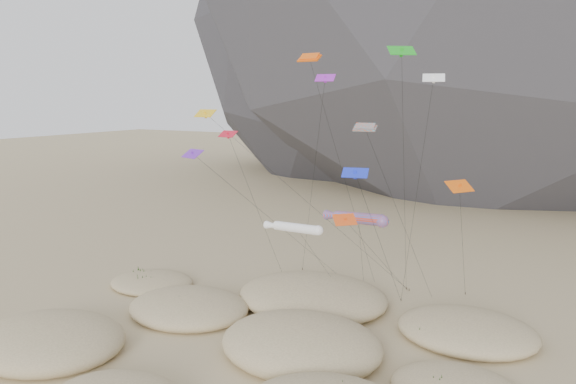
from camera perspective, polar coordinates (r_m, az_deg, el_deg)
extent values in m
plane|color=#CCB789|center=(49.52, -4.94, -16.94)|extent=(500.00, 500.00, 0.00)
ellipsoid|color=#2B2B30|center=(172.56, 8.09, 16.88)|extent=(136.20, 127.83, 116.00)
ellipsoid|color=#CCB789|center=(55.57, -23.08, -13.74)|extent=(14.10, 11.99, 3.55)
ellipsoid|color=#CCB789|center=(60.03, -10.05, -11.47)|extent=(12.96, 11.02, 2.85)
ellipsoid|color=#CCB789|center=(50.59, 1.36, -15.17)|extent=(14.55, 12.37, 3.98)
ellipsoid|color=#CCB789|center=(61.75, 2.49, -10.57)|extent=(16.60, 14.11, 3.50)
ellipsoid|color=#CCB789|center=(56.30, 17.72, -13.26)|extent=(12.91, 10.97, 2.86)
ellipsoid|color=#CCB789|center=(69.32, -13.66, -8.90)|extent=(10.24, 8.70, 1.71)
ellipsoid|color=black|center=(55.69, -24.04, -13.64)|extent=(2.70, 2.31, 0.81)
ellipsoid|color=black|center=(55.18, -21.65, -13.81)|extent=(2.44, 2.09, 0.73)
ellipsoid|color=black|center=(59.60, -10.96, -11.50)|extent=(2.81, 2.40, 0.84)
ellipsoid|color=black|center=(59.81, -8.33, -11.44)|extent=(1.96, 1.68, 0.59)
ellipsoid|color=black|center=(50.97, 1.16, -14.72)|extent=(3.23, 2.77, 0.97)
ellipsoid|color=black|center=(49.99, 4.96, -15.39)|extent=(2.54, 2.18, 0.76)
ellipsoid|color=black|center=(48.65, -2.05, -16.24)|extent=(2.40, 2.05, 0.72)
ellipsoid|color=black|center=(62.95, 1.36, -9.95)|extent=(2.85, 2.44, 0.86)
ellipsoid|color=black|center=(60.94, 4.17, -10.76)|extent=(2.51, 2.14, 0.75)
ellipsoid|color=black|center=(56.81, 15.91, -12.90)|extent=(2.68, 2.29, 0.80)
ellipsoid|color=black|center=(54.03, 14.19, -14.14)|extent=(1.95, 1.67, 0.58)
ellipsoid|color=black|center=(71.60, -14.69, -8.24)|extent=(2.38, 2.04, 0.71)
ellipsoid|color=black|center=(68.90, -14.73, -9.05)|extent=(1.95, 1.67, 0.59)
cylinder|color=#3F2D1E|center=(68.18, 2.02, -9.15)|extent=(0.08, 0.08, 0.30)
cylinder|color=#3F2D1E|center=(69.14, 5.86, -8.92)|extent=(0.08, 0.08, 0.30)
cylinder|color=#3F2D1E|center=(67.52, 11.92, -9.55)|extent=(0.08, 0.08, 0.30)
cylinder|color=#3F2D1E|center=(67.06, 12.21, -9.69)|extent=(0.08, 0.08, 0.30)
cylinder|color=#3F2D1E|center=(63.81, 11.41, -10.69)|extent=(0.08, 0.08, 0.30)
cylinder|color=#3F2D1E|center=(73.19, 1.48, -7.81)|extent=(0.08, 0.08, 0.30)
cylinder|color=#3F2D1E|center=(67.58, 17.56, -9.79)|extent=(0.08, 0.08, 0.30)
cylinder|color=#3F2D1E|center=(69.36, -0.33, -8.81)|extent=(0.08, 0.08, 0.30)
cylinder|color=red|center=(54.60, 7.18, -2.66)|extent=(6.23, 3.55, 1.78)
sphere|color=red|center=(52.44, 9.57, -2.95)|extent=(1.20, 1.20, 1.20)
cone|color=red|center=(57.08, 4.76, -2.39)|extent=(2.77, 1.97, 1.28)
cylinder|color=black|center=(61.36, 7.47, -6.36)|extent=(3.45, 10.79, 10.57)
cylinder|color=white|center=(49.13, 0.86, -3.67)|extent=(5.16, 2.12, 1.17)
sphere|color=white|center=(47.43, 3.10, -3.92)|extent=(0.85, 0.85, 0.85)
cone|color=white|center=(51.10, -1.43, -3.44)|extent=(2.20, 1.25, 0.87)
cylinder|color=black|center=(58.05, 3.30, -7.10)|extent=(2.97, 15.96, 10.83)
cube|color=#E4520C|center=(57.41, 2.18, 13.42)|extent=(2.48, 1.21, 0.72)
cube|color=#E4520C|center=(57.43, 2.18, 13.60)|extent=(2.10, 0.96, 0.70)
cylinder|color=black|center=(62.20, 5.82, 1.13)|extent=(3.52, 10.97, 25.91)
cube|color=#F44119|center=(51.73, 7.82, 6.44)|extent=(2.19, 1.10, 0.59)
cube|color=#F44119|center=(51.72, 7.83, 6.65)|extent=(1.85, 0.89, 0.59)
cylinder|color=black|center=(58.08, 11.49, -2.94)|extent=(3.78, 12.07, 19.32)
cube|color=red|center=(58.30, -6.13, 5.88)|extent=(1.93, 1.12, 0.64)
cube|color=red|center=(58.31, -6.13, 5.74)|extent=(0.23, 0.18, 0.65)
cylinder|color=black|center=(63.24, -2.99, -2.15)|extent=(1.25, 9.76, 18.31)
cube|color=white|center=(53.04, 14.59, 11.18)|extent=(2.16, 1.51, 0.76)
cube|color=white|center=(53.04, 14.58, 11.01)|extent=(0.29, 0.29, 0.67)
cylinder|color=black|center=(57.36, 12.85, -0.82)|extent=(4.15, 6.00, 23.78)
cube|color=#ED5A0C|center=(46.84, 17.02, 0.56)|extent=(2.20, 2.48, 0.83)
cube|color=#ED5A0C|center=(46.86, 17.01, 0.38)|extent=(0.35, 0.36, 0.76)
cylinder|color=black|center=(57.00, 17.33, -5.60)|extent=(2.41, 17.47, 15.05)
cube|color=#DB4914|center=(46.55, 5.79, -2.81)|extent=(1.99, 2.01, 0.82)
cube|color=#DB4914|center=(46.58, 5.78, -2.99)|extent=(0.36, 0.36, 0.64)
cylinder|color=black|center=(56.88, 9.40, -6.86)|extent=(0.39, 19.38, 12.10)
cube|color=purple|center=(55.03, 3.80, 11.50)|extent=(2.01, 1.27, 0.73)
cube|color=purple|center=(55.03, 3.80, 11.35)|extent=(0.26, 0.26, 0.64)
cylinder|color=black|center=(63.22, 2.47, 0.42)|extent=(8.74, 12.22, 23.88)
cube|color=#189F1D|center=(51.81, 11.47, 13.91)|extent=(2.64, 2.41, 0.88)
cube|color=#189F1D|center=(51.80, 11.46, 13.75)|extent=(0.38, 0.37, 0.81)
cylinder|color=black|center=(58.45, 11.73, 0.57)|extent=(2.39, 12.03, 26.10)
cube|color=gold|center=(61.64, -8.41, 7.91)|extent=(2.26, 1.20, 0.82)
cube|color=gold|center=(61.65, -8.41, 7.77)|extent=(0.27, 0.23, 0.77)
cylinder|color=black|center=(62.58, 2.31, -1.33)|extent=(19.67, 11.85, 20.33)
cube|color=#661EB4|center=(58.24, -9.67, 3.86)|extent=(2.61, 1.87, 0.82)
cube|color=#661EB4|center=(58.25, -9.66, 3.71)|extent=(0.33, 0.28, 0.81)
cylinder|color=black|center=(62.73, -1.28, -3.15)|extent=(10.75, 15.18, 16.35)
cube|color=#182DD2|center=(47.19, 6.83, 1.95)|extent=(2.39, 1.68, 0.72)
cube|color=#182DD2|center=(47.21, 6.83, 1.77)|extent=(0.29, 0.23, 0.75)
cylinder|color=black|center=(55.14, 9.44, -5.37)|extent=(0.07, 13.94, 15.83)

